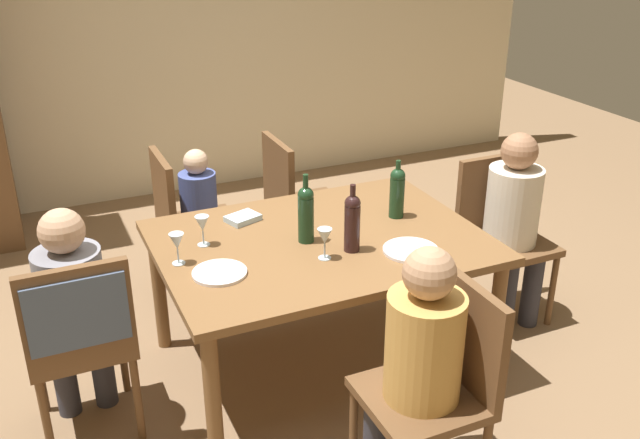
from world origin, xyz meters
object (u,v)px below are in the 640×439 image
chair_near (441,377)px  person_child_small (203,210)px  chair_left_end (79,329)px  wine_bottle_dark_red (306,212)px  chair_far_right (296,198)px  person_man_bearded (515,216)px  wine_glass_near_left (177,242)px  wine_glass_centre (325,237)px  dinner_plate_host (220,273)px  dinner_plate_guest_left (411,250)px  wine_bottle_tall_green (352,221)px  wine_glass_near_right (202,225)px  chair_far_left (185,217)px  person_man_guest (73,304)px  person_woman_host (417,360)px  wine_bottle_short_olive (397,191)px  chair_right_end (500,227)px  dining_table (320,253)px

chair_near → person_child_small: bearing=12.2°
chair_left_end → wine_bottle_dark_red: (1.08, 0.12, 0.28)m
chair_far_right → person_man_bearded: (0.89, -0.98, 0.11)m
wine_bottle_dark_red → wine_glass_near_left: (-0.61, 0.02, -0.04)m
wine_glass_centre → dinner_plate_host: bearing=173.8°
dinner_plate_guest_left → wine_bottle_tall_green: bearing=152.9°
wine_glass_near_right → person_child_small: bearing=75.3°
chair_left_end → chair_far_left: 1.30m
chair_far_right → wine_glass_near_right: size_ratio=6.17×
person_man_guest → dinner_plate_guest_left: 1.52m
person_woman_host → wine_glass_centre: 0.78m
person_man_bearded → chair_far_right: bearing=-47.5°
person_child_small → person_woman_host: bearing=9.0°
wine_bottle_short_olive → person_man_guest: bearing=-178.2°
chair_right_end → person_woman_host: size_ratio=0.83×
dinner_plate_host → chair_far_left: bearing=84.2°
chair_far_right → person_man_guest: bearing=-56.9°
person_woman_host → person_man_bearded: size_ratio=1.00×
chair_far_left → chair_right_end: bearing=61.5°
chair_right_end → chair_far_right: same height
chair_far_right → wine_bottle_tall_green: bearing=-9.0°
dining_table → wine_glass_centre: size_ratio=10.43×
chair_far_left → wine_bottle_dark_red: wine_bottle_dark_red is taller
wine_glass_centre → dinner_plate_host: 0.49m
person_man_bearded → wine_bottle_dark_red: (-1.23, 0.03, 0.23)m
wine_bottle_tall_green → wine_glass_near_right: (-0.62, 0.34, -0.04)m
wine_glass_centre → wine_glass_near_right: same height
chair_right_end → person_woman_host: (-1.18, -1.04, 0.11)m
wine_bottle_short_olive → person_woman_host: bearing=-115.5°
chair_near → chair_right_end: bearing=-45.8°
dining_table → chair_right_end: size_ratio=1.69×
chair_near → person_man_guest: bearing=51.8°
chair_far_left → wine_bottle_tall_green: 1.29m
wine_bottle_tall_green → dining_table: bearing=115.3°
wine_bottle_tall_green → wine_glass_near_right: wine_bottle_tall_green is taller
chair_far_right → dinner_plate_guest_left: (0.07, -1.25, 0.20)m
person_man_bearded → dinner_plate_host: 1.71m
person_man_bearded → person_man_guest: 2.31m
chair_left_end → person_woman_host: 1.40m
wine_glass_near_left → chair_far_right: bearing=44.4°
chair_right_end → person_woman_host: person_woman_host is taller
wine_bottle_tall_green → wine_glass_centre: bearing=-170.9°
chair_far_left → person_man_guest: size_ratio=0.85×
person_man_bearded → chair_near: bearing=40.9°
chair_far_right → person_man_guest: 1.70m
person_man_bearded → wine_glass_centre: bearing=8.1°
person_man_bearded → person_child_small: size_ratio=1.19×
person_man_bearded → wine_bottle_tall_green: bearing=8.0°
chair_left_end → chair_far_right: 1.78m
dinner_plate_guest_left → dining_table: bearing=137.4°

